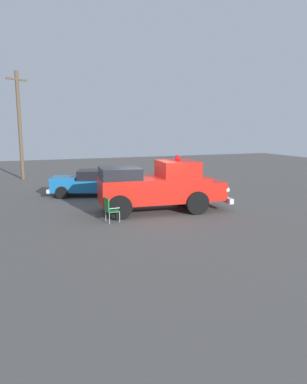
{
  "coord_description": "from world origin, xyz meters",
  "views": [
    {
      "loc": [
        -5.59,
        -14.76,
        3.83
      ],
      "look_at": [
        0.3,
        0.22,
        0.92
      ],
      "focal_mm": 33.41,
      "sensor_mm": 36.0,
      "label": 1
    }
  ],
  "objects_px": {
    "spectator_seated": "(197,183)",
    "utility_pole": "(20,124)",
    "lawn_chair_by_car": "(110,208)",
    "vintage_fire_truck": "(158,186)",
    "classic_hot_rod": "(89,183)",
    "lawn_chair_near_truck": "(198,185)"
  },
  "relations": [
    {
      "from": "vintage_fire_truck",
      "to": "utility_pole",
      "type": "height_order",
      "value": "utility_pole"
    },
    {
      "from": "utility_pole",
      "to": "lawn_chair_near_truck",
      "type": "bearing_deg",
      "value": -48.65
    },
    {
      "from": "lawn_chair_by_car",
      "to": "utility_pole",
      "type": "relative_size",
      "value": 0.13
    },
    {
      "from": "classic_hot_rod",
      "to": "spectator_seated",
      "type": "bearing_deg",
      "value": -20.78
    },
    {
      "from": "classic_hot_rod",
      "to": "lawn_chair_by_car",
      "type": "xyz_separation_m",
      "value": [
        -0.42,
        -6.13,
        -0.16
      ]
    },
    {
      "from": "vintage_fire_truck",
      "to": "spectator_seated",
      "type": "distance_m",
      "value": 4.62
    },
    {
      "from": "spectator_seated",
      "to": "utility_pole",
      "type": "relative_size",
      "value": 0.16
    },
    {
      "from": "vintage_fire_truck",
      "to": "utility_pole",
      "type": "bearing_deg",
      "value": 112.38
    },
    {
      "from": "vintage_fire_truck",
      "to": "lawn_chair_near_truck",
      "type": "distance_m",
      "value": 4.76
    },
    {
      "from": "lawn_chair_by_car",
      "to": "spectator_seated",
      "type": "relative_size",
      "value": 0.79
    },
    {
      "from": "lawn_chair_near_truck",
      "to": "lawn_chair_by_car",
      "type": "xyz_separation_m",
      "value": [
        -6.26,
        -4.04,
        0.0
      ]
    },
    {
      "from": "vintage_fire_truck",
      "to": "spectator_seated",
      "type": "bearing_deg",
      "value": 38.99
    },
    {
      "from": "utility_pole",
      "to": "classic_hot_rod",
      "type": "bearing_deg",
      "value": -68.12
    },
    {
      "from": "classic_hot_rod",
      "to": "lawn_chair_by_car",
      "type": "height_order",
      "value": "classic_hot_rod"
    },
    {
      "from": "lawn_chair_by_car",
      "to": "vintage_fire_truck",
      "type": "bearing_deg",
      "value": 22.45
    },
    {
      "from": "vintage_fire_truck",
      "to": "utility_pole",
      "type": "xyz_separation_m",
      "value": [
        -5.52,
        13.41,
        2.87
      ]
    },
    {
      "from": "classic_hot_rod",
      "to": "lawn_chair_by_car",
      "type": "distance_m",
      "value": 6.15
    },
    {
      "from": "utility_pole",
      "to": "lawn_chair_by_car",
      "type": "bearing_deg",
      "value": -78.54
    },
    {
      "from": "classic_hot_rod",
      "to": "lawn_chair_by_car",
      "type": "bearing_deg",
      "value": -93.9
    },
    {
      "from": "lawn_chair_by_car",
      "to": "classic_hot_rod",
      "type": "bearing_deg",
      "value": 86.1
    },
    {
      "from": "vintage_fire_truck",
      "to": "spectator_seated",
      "type": "height_order",
      "value": "vintage_fire_truck"
    },
    {
      "from": "spectator_seated",
      "to": "utility_pole",
      "type": "height_order",
      "value": "utility_pole"
    }
  ]
}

